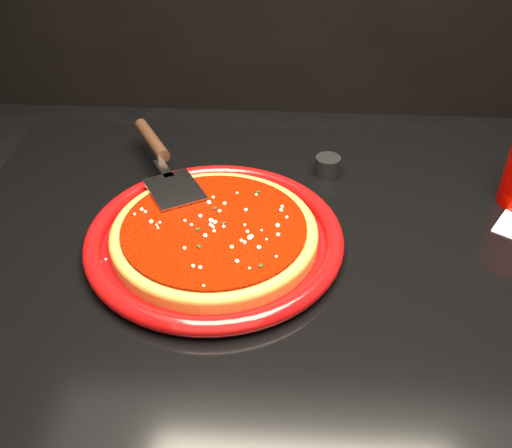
{
  "coord_description": "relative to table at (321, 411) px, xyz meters",
  "views": [
    {
      "loc": [
        -0.08,
        -0.64,
        1.3
      ],
      "look_at": [
        -0.12,
        0.05,
        0.77
      ],
      "focal_mm": 40.0,
      "sensor_mm": 36.0,
      "label": 1
    }
  ],
  "objects": [
    {
      "name": "ramekin",
      "position": [
        -0.01,
        0.23,
        0.39
      ],
      "size": [
        0.05,
        0.05,
        0.03
      ],
      "primitive_type": "cylinder",
      "rotation": [
        0.0,
        0.0,
        -0.06
      ],
      "color": "black",
      "rests_on": "table"
    },
    {
      "name": "pizza_server",
      "position": [
        -0.29,
        0.18,
        0.42
      ],
      "size": [
        0.24,
        0.33,
        0.02
      ],
      "primitive_type": null,
      "rotation": [
        0.0,
        0.0,
        0.52
      ],
      "color": "silver",
      "rests_on": "plate"
    },
    {
      "name": "parmesan_dusting",
      "position": [
        -0.18,
        0.02,
        0.41
      ],
      "size": [
        0.26,
        0.26,
        0.01
      ],
      "primitive_type": null,
      "color": "#F2E6BD",
      "rests_on": "plate"
    },
    {
      "name": "pizza_crust",
      "position": [
        -0.18,
        0.02,
        0.39
      ],
      "size": [
        0.35,
        0.35,
        0.02
      ],
      "primitive_type": "cylinder",
      "rotation": [
        0.0,
        0.0,
        0.15
      ],
      "color": "brown",
      "rests_on": "plate"
    },
    {
      "name": "table",
      "position": [
        0.0,
        0.0,
        0.0
      ],
      "size": [
        1.2,
        0.8,
        0.75
      ],
      "primitive_type": "cube",
      "color": "black",
      "rests_on": "floor"
    },
    {
      "name": "pizza_sauce",
      "position": [
        -0.18,
        0.02,
        0.41
      ],
      "size": [
        0.31,
        0.31,
        0.01
      ],
      "primitive_type": "cylinder",
      "rotation": [
        0.0,
        0.0,
        0.15
      ],
      "color": "#6D0E00",
      "rests_on": "plate"
    },
    {
      "name": "pizza_crust_rim",
      "position": [
        -0.18,
        0.02,
        0.4
      ],
      "size": [
        0.35,
        0.35,
        0.02
      ],
      "primitive_type": "torus",
      "rotation": [
        0.0,
        0.0,
        0.15
      ],
      "color": "brown",
      "rests_on": "plate"
    },
    {
      "name": "basil_flecks",
      "position": [
        -0.18,
        0.02,
        0.41
      ],
      "size": [
        0.24,
        0.24,
        0.0
      ],
      "primitive_type": null,
      "color": "black",
      "rests_on": "plate"
    },
    {
      "name": "plate",
      "position": [
        -0.18,
        0.02,
        0.39
      ],
      "size": [
        0.44,
        0.44,
        0.03
      ],
      "primitive_type": "cylinder",
      "rotation": [
        0.0,
        0.0,
        0.15
      ],
      "color": "#780607",
      "rests_on": "table"
    }
  ]
}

